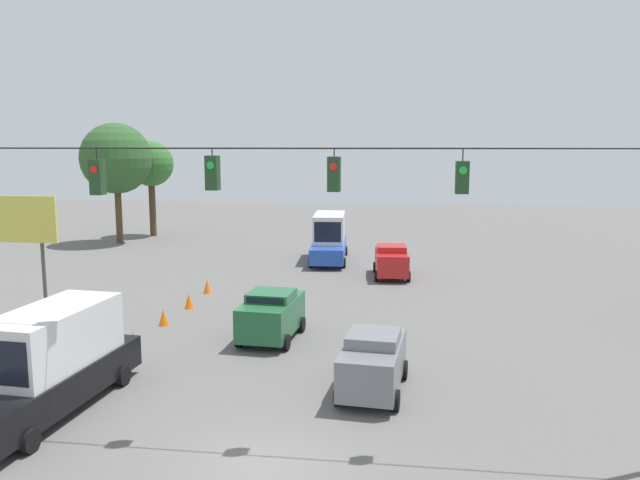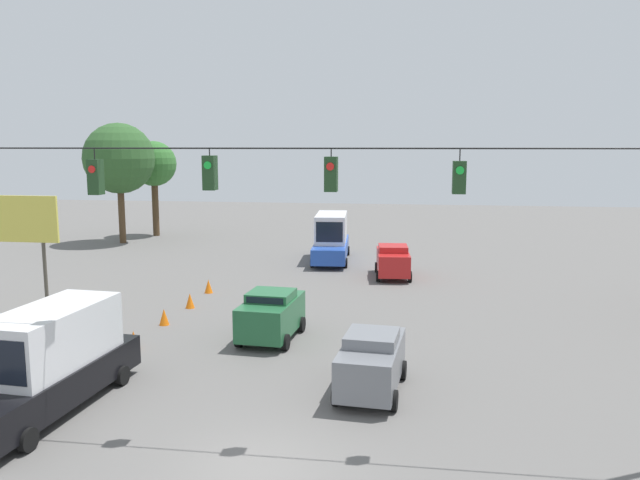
{
  "view_description": "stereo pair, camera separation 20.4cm",
  "coord_description": "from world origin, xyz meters",
  "px_view_note": "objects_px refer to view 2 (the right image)",
  "views": [
    {
      "loc": [
        -3.38,
        13.94,
        7.83
      ],
      "look_at": [
        0.03,
        -11.27,
        3.95
      ],
      "focal_mm": 35.0,
      "sensor_mm": 36.0,
      "label": 1
    },
    {
      "loc": [
        -3.58,
        13.91,
        7.83
      ],
      "look_at": [
        0.03,
        -11.27,
        3.95
      ],
      "focal_mm": 35.0,
      "sensor_mm": 36.0,
      "label": 2
    }
  ],
  "objects_px": {
    "sedan_red_oncoming_deep": "(393,261)",
    "traffic_cone_third": "(164,317)",
    "sedan_grey_crossing_near": "(372,361)",
    "traffic_cone_second": "(134,340)",
    "sedan_green_withflow_mid": "(271,314)",
    "box_truck_blue_withflow_deep": "(331,238)",
    "roadside_billboard": "(6,227)",
    "tree_horizon_left": "(119,159)",
    "traffic_cone_fifth": "(208,286)",
    "box_truck_black_parked_shoulder": "(50,360)",
    "traffic_cone_fourth": "(190,301)",
    "traffic_cone_nearest": "(94,368)",
    "overhead_signal_span": "(268,241)",
    "tree_horizon_right": "(154,165)"
  },
  "relations": [
    {
      "from": "traffic_cone_second",
      "to": "box_truck_black_parked_shoulder",
      "type": "bearing_deg",
      "value": 89.76
    },
    {
      "from": "box_truck_black_parked_shoulder",
      "to": "sedan_green_withflow_mid",
      "type": "height_order",
      "value": "box_truck_black_parked_shoulder"
    },
    {
      "from": "box_truck_black_parked_shoulder",
      "to": "sedan_red_oncoming_deep",
      "type": "bearing_deg",
      "value": -115.15
    },
    {
      "from": "box_truck_blue_withflow_deep",
      "to": "traffic_cone_second",
      "type": "xyz_separation_m",
      "value": [
        5.23,
        19.78,
        -1.2
      ]
    },
    {
      "from": "overhead_signal_span",
      "to": "sedan_grey_crossing_near",
      "type": "height_order",
      "value": "overhead_signal_span"
    },
    {
      "from": "sedan_green_withflow_mid",
      "to": "traffic_cone_fifth",
      "type": "distance_m",
      "value": 8.98
    },
    {
      "from": "traffic_cone_fifth",
      "to": "sedan_green_withflow_mid",
      "type": "bearing_deg",
      "value": 124.62
    },
    {
      "from": "overhead_signal_span",
      "to": "traffic_cone_nearest",
      "type": "distance_m",
      "value": 8.99
    },
    {
      "from": "tree_horizon_left",
      "to": "tree_horizon_right",
      "type": "relative_size",
      "value": 1.17
    },
    {
      "from": "traffic_cone_third",
      "to": "traffic_cone_fourth",
      "type": "bearing_deg",
      "value": -92.46
    },
    {
      "from": "overhead_signal_span",
      "to": "traffic_cone_third",
      "type": "height_order",
      "value": "overhead_signal_span"
    },
    {
      "from": "traffic_cone_third",
      "to": "tree_horizon_right",
      "type": "relative_size",
      "value": 0.09
    },
    {
      "from": "sedan_red_oncoming_deep",
      "to": "roadside_billboard",
      "type": "distance_m",
      "value": 20.76
    },
    {
      "from": "tree_horizon_right",
      "to": "box_truck_black_parked_shoulder",
      "type": "bearing_deg",
      "value": 108.0
    },
    {
      "from": "box_truck_blue_withflow_deep",
      "to": "traffic_cone_second",
      "type": "relative_size",
      "value": 10.12
    },
    {
      "from": "traffic_cone_third",
      "to": "traffic_cone_fourth",
      "type": "relative_size",
      "value": 1.0
    },
    {
      "from": "sedan_red_oncoming_deep",
      "to": "traffic_cone_third",
      "type": "relative_size",
      "value": 5.74
    },
    {
      "from": "sedan_grey_crossing_near",
      "to": "traffic_cone_third",
      "type": "relative_size",
      "value": 5.71
    },
    {
      "from": "traffic_cone_fifth",
      "to": "roadside_billboard",
      "type": "xyz_separation_m",
      "value": [
        7.13,
        6.3,
        3.89
      ]
    },
    {
      "from": "sedan_red_oncoming_deep",
      "to": "traffic_cone_fourth",
      "type": "height_order",
      "value": "sedan_red_oncoming_deep"
    },
    {
      "from": "roadside_billboard",
      "to": "sedan_green_withflow_mid",
      "type": "bearing_deg",
      "value": 174.96
    },
    {
      "from": "box_truck_blue_withflow_deep",
      "to": "roadside_billboard",
      "type": "height_order",
      "value": "roadside_billboard"
    },
    {
      "from": "sedan_grey_crossing_near",
      "to": "sedan_green_withflow_mid",
      "type": "xyz_separation_m",
      "value": [
        4.37,
        -4.9,
        0.02
      ]
    },
    {
      "from": "overhead_signal_span",
      "to": "tree_horizon_right",
      "type": "bearing_deg",
      "value": -62.91
    },
    {
      "from": "tree_horizon_right",
      "to": "tree_horizon_left",
      "type": "bearing_deg",
      "value": 75.97
    },
    {
      "from": "overhead_signal_span",
      "to": "traffic_cone_fifth",
      "type": "distance_m",
      "value": 17.72
    },
    {
      "from": "sedan_grey_crossing_near",
      "to": "traffic_cone_nearest",
      "type": "distance_m",
      "value": 9.41
    },
    {
      "from": "traffic_cone_fifth",
      "to": "tree_horizon_left",
      "type": "height_order",
      "value": "tree_horizon_left"
    },
    {
      "from": "overhead_signal_span",
      "to": "roadside_billboard",
      "type": "relative_size",
      "value": 3.94
    },
    {
      "from": "sedan_grey_crossing_near",
      "to": "traffic_cone_fifth",
      "type": "height_order",
      "value": "sedan_grey_crossing_near"
    },
    {
      "from": "box_truck_blue_withflow_deep",
      "to": "roadside_billboard",
      "type": "bearing_deg",
      "value": 53.32
    },
    {
      "from": "overhead_signal_span",
      "to": "sedan_green_withflow_mid",
      "type": "bearing_deg",
      "value": -77.68
    },
    {
      "from": "traffic_cone_fifth",
      "to": "tree_horizon_left",
      "type": "bearing_deg",
      "value": -51.82
    },
    {
      "from": "sedan_red_oncoming_deep",
      "to": "sedan_grey_crossing_near",
      "type": "bearing_deg",
      "value": 89.39
    },
    {
      "from": "sedan_red_oncoming_deep",
      "to": "box_truck_blue_withflow_deep",
      "type": "height_order",
      "value": "box_truck_blue_withflow_deep"
    },
    {
      "from": "sedan_green_withflow_mid",
      "to": "traffic_cone_second",
      "type": "distance_m",
      "value": 5.44
    },
    {
      "from": "overhead_signal_span",
      "to": "box_truck_blue_withflow_deep",
      "type": "height_order",
      "value": "overhead_signal_span"
    },
    {
      "from": "overhead_signal_span",
      "to": "box_truck_black_parked_shoulder",
      "type": "distance_m",
      "value": 7.86
    },
    {
      "from": "sedan_red_oncoming_deep",
      "to": "tree_horizon_right",
      "type": "relative_size",
      "value": 0.51
    },
    {
      "from": "overhead_signal_span",
      "to": "tree_horizon_right",
      "type": "relative_size",
      "value": 2.72
    },
    {
      "from": "sedan_grey_crossing_near",
      "to": "box_truck_blue_withflow_deep",
      "type": "relative_size",
      "value": 0.56
    },
    {
      "from": "sedan_grey_crossing_near",
      "to": "traffic_cone_nearest",
      "type": "xyz_separation_m",
      "value": [
        9.38,
        0.18,
        -0.65
      ]
    },
    {
      "from": "sedan_green_withflow_mid",
      "to": "tree_horizon_left",
      "type": "relative_size",
      "value": 0.41
    },
    {
      "from": "sedan_green_withflow_mid",
      "to": "traffic_cone_third",
      "type": "height_order",
      "value": "sedan_green_withflow_mid"
    },
    {
      "from": "tree_horizon_left",
      "to": "box_truck_blue_withflow_deep",
      "type": "bearing_deg",
      "value": 163.27
    },
    {
      "from": "box_truck_black_parked_shoulder",
      "to": "sedan_grey_crossing_near",
      "type": "distance_m",
      "value": 9.79
    },
    {
      "from": "traffic_cone_second",
      "to": "roadside_billboard",
      "type": "bearing_deg",
      "value": -23.13
    },
    {
      "from": "box_truck_blue_withflow_deep",
      "to": "traffic_cone_second",
      "type": "distance_m",
      "value": 20.49
    },
    {
      "from": "box_truck_blue_withflow_deep",
      "to": "roadside_billboard",
      "type": "xyz_separation_m",
      "value": [
        12.44,
        16.7,
        2.69
      ]
    },
    {
      "from": "sedan_grey_crossing_near",
      "to": "traffic_cone_second",
      "type": "xyz_separation_m",
      "value": [
        9.38,
        -2.9,
        -0.65
      ]
    }
  ]
}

